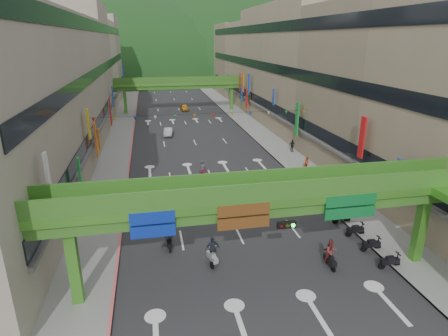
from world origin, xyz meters
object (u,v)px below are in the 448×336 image
object	(u,v)px
car_silver	(168,132)
car_yellow	(184,107)
pedestrian_red	(307,164)
scooter_rider_near	(169,236)
overpass_near	(282,209)
scooter_rider_mid	(331,253)

from	to	relation	value
car_silver	car_yellow	xyz separation A→B (m)	(4.64, 21.48, 0.03)
car_yellow	pedestrian_red	size ratio (longest dim) A/B	2.53
scooter_rider_near	pedestrian_red	size ratio (longest dim) A/B	1.47
car_yellow	scooter_rider_near	bearing A→B (deg)	-100.51
overpass_near	scooter_rider_near	distance (m)	9.49
overpass_near	pedestrian_red	world-z (taller)	overpass_near
scooter_rider_near	scooter_rider_mid	distance (m)	11.36
car_yellow	car_silver	bearing A→B (deg)	-105.98
overpass_near	car_silver	xyz separation A→B (m)	(-4.52, 39.62, -4.59)
car_silver	pedestrian_red	size ratio (longest dim) A/B	2.50
scooter_rider_near	car_yellow	distance (m)	55.86
overpass_near	scooter_rider_near	xyz separation A→B (m)	(-6.41, 5.63, -4.15)
overpass_near	car_yellow	xyz separation A→B (m)	(0.12, 61.10, -4.56)
scooter_rider_near	car_silver	distance (m)	34.05
overpass_near	scooter_rider_mid	size ratio (longest dim) A/B	13.61
scooter_rider_mid	scooter_rider_near	bearing A→B (deg)	156.60
scooter_rider_near	scooter_rider_mid	bearing A→B (deg)	-23.40
car_silver	car_yellow	bearing A→B (deg)	84.29
scooter_rider_near	pedestrian_red	xyz separation A→B (m)	(16.81, 14.27, -0.30)
overpass_near	car_yellow	distance (m)	61.27
scooter_rider_mid	car_silver	size ratio (longest dim) A/B	0.55
overpass_near	scooter_rider_near	bearing A→B (deg)	138.72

